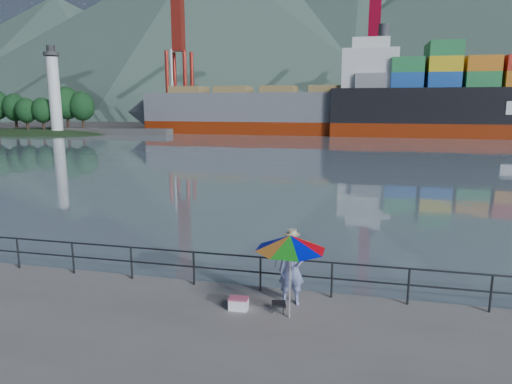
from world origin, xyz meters
TOP-DOWN VIEW (x-y plane):
  - harbor_water at (0.00, 130.00)m, footprint 500.00×280.00m
  - far_dock at (10.00, 93.00)m, footprint 200.00×40.00m
  - guardrail at (0.00, 1.70)m, footprint 22.00×0.06m
  - mountains at (38.82, 207.75)m, footprint 600.00×332.80m
  - lighthouse_islet at (-54.97, 61.99)m, footprint 48.00×26.40m
  - container_stacks at (32.40, 93.98)m, footprint 58.00×8.40m
  - fisherman at (1.98, 1.08)m, footprint 0.77×0.59m
  - beach_umbrella at (2.06, 0.25)m, footprint 2.27×2.27m
  - folding_stool at (1.74, 0.52)m, footprint 0.42×0.42m
  - cooler_bag at (0.70, 0.42)m, footprint 0.51×0.35m
  - fishing_rod at (1.41, 1.99)m, footprint 0.41×1.62m
  - bulk_carrier at (-9.13, 71.52)m, footprint 48.44×8.38m

SIDE VIEW (x-z plane):
  - harbor_water at x=0.00m, z-range 0.00..0.00m
  - far_dock at x=10.00m, z-range -0.20..0.20m
  - fishing_rod at x=1.41m, z-range -0.58..0.58m
  - folding_stool at x=1.74m, z-range 0.01..0.24m
  - cooler_bag at x=0.70m, z-range 0.00..0.28m
  - lighthouse_islet at x=-54.97m, z-range -9.34..9.86m
  - guardrail at x=0.00m, z-range 0.01..1.03m
  - fisherman at x=1.98m, z-range 0.00..1.89m
  - beach_umbrella at x=2.06m, z-range 0.88..3.01m
  - container_stacks at x=32.40m, z-range -0.55..7.25m
  - bulk_carrier at x=-9.13m, z-range -3.08..11.42m
  - mountains at x=38.82m, z-range -4.45..75.55m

